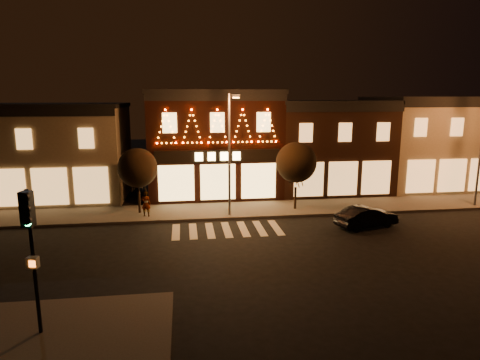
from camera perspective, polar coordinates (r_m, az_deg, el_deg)
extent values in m
plane|color=black|center=(21.12, -0.66, -10.21)|extent=(120.00, 120.00, 0.00)
cube|color=#47423D|center=(28.89, 1.28, -4.09)|extent=(44.00, 4.00, 0.15)
cube|color=#47423D|center=(14.80, -24.12, -20.98)|extent=(7.00, 7.00, 0.15)
cube|color=#7D7259|center=(35.37, -25.20, 3.34)|extent=(12.00, 8.00, 7.00)
cube|color=black|center=(35.12, -25.70, 9.24)|extent=(12.20, 8.20, 0.30)
cube|color=black|center=(31.29, -27.87, 8.19)|extent=(12.00, 0.25, 0.50)
cube|color=black|center=(33.80, -3.68, 4.92)|extent=(10.00, 8.00, 8.00)
cube|color=black|center=(33.59, -3.77, 11.97)|extent=(10.20, 8.20, 0.30)
cube|color=black|center=(29.55, -3.17, 11.30)|extent=(10.00, 0.25, 0.50)
cube|color=black|center=(29.79, -3.08, 3.29)|extent=(9.00, 0.15, 0.90)
cube|color=#FFD87F|center=(29.69, -3.06, 3.27)|extent=(3.40, 0.08, 0.60)
cube|color=black|center=(35.81, 11.72, 4.43)|extent=(9.00, 8.00, 7.20)
cube|color=black|center=(35.57, 11.96, 10.43)|extent=(9.20, 8.20, 0.30)
cube|color=black|center=(31.79, 14.42, 9.52)|extent=(9.00, 0.25, 0.50)
cube|color=#7D7259|center=(39.72, 24.10, 4.55)|extent=(9.00, 8.00, 7.50)
cube|color=black|center=(39.51, 24.56, 10.17)|extent=(9.20, 8.20, 0.30)
cube|color=black|center=(36.15, 27.95, 9.23)|extent=(9.00, 0.25, 0.50)
cylinder|color=black|center=(14.96, -26.50, -10.19)|extent=(0.13, 0.13, 4.83)
cube|color=black|center=(14.21, -27.25, -3.58)|extent=(0.40, 0.38, 1.10)
cylinder|color=#19FF72|center=(14.14, -27.19, -5.19)|extent=(0.24, 0.11, 0.23)
cube|color=beige|center=(14.73, -26.62, -10.10)|extent=(0.38, 0.30, 0.36)
cylinder|color=#59595E|center=(26.62, -1.49, 3.36)|extent=(0.16, 0.16, 7.83)
cylinder|color=#59595E|center=(25.61, -1.06, 11.62)|extent=(0.34, 1.56, 0.10)
cube|color=#59595E|center=(24.86, -0.56, 11.51)|extent=(0.53, 0.35, 0.18)
cube|color=orange|center=(24.86, -0.56, 11.27)|extent=(0.40, 0.25, 0.05)
cylinder|color=#59595E|center=(33.52, 30.18, 3.35)|extent=(0.15, 0.15, 7.69)
cylinder|color=black|center=(28.52, -13.68, -2.99)|extent=(0.16, 0.16, 1.42)
sphere|color=black|center=(28.05, -13.90, 1.63)|extent=(2.60, 2.60, 2.60)
cylinder|color=black|center=(28.96, 7.61, -2.45)|extent=(0.16, 0.16, 1.52)
sphere|color=black|center=(28.47, 7.74, 2.42)|extent=(2.77, 2.77, 2.77)
imported|color=black|center=(26.31, 17.01, -4.87)|extent=(4.12, 2.37, 1.28)
imported|color=gray|center=(27.53, -12.82, -3.19)|extent=(0.69, 0.53, 1.67)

